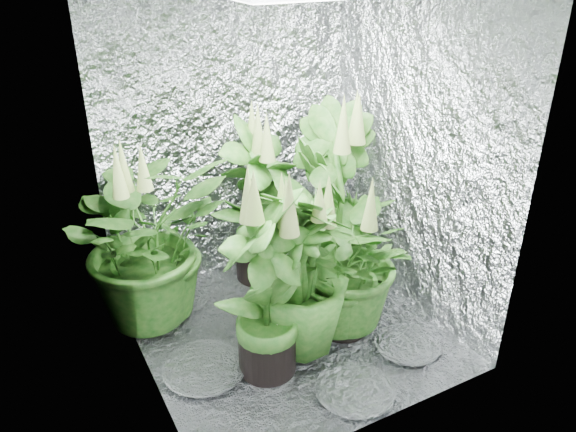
# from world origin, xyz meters

# --- Properties ---
(ground) EXTENTS (1.60, 1.60, 0.00)m
(ground) POSITION_xyz_m (0.00, 0.00, 0.00)
(ground) COLOR silver
(ground) RESTS_ON ground
(walls) EXTENTS (1.62, 1.62, 2.00)m
(walls) POSITION_xyz_m (0.00, 0.00, 1.00)
(walls) COLOR silver
(walls) RESTS_ON ground
(plant_a) EXTENTS (1.02, 1.02, 1.10)m
(plant_a) POSITION_xyz_m (-0.64, 0.47, 0.53)
(plant_a) COLOR black
(plant_a) RESTS_ON ground
(plant_b) EXTENTS (0.73, 0.73, 1.14)m
(plant_b) POSITION_xyz_m (0.10, 0.59, 0.52)
(plant_b) COLOR black
(plant_b) RESTS_ON ground
(plant_c) EXTENTS (0.65, 0.65, 1.24)m
(plant_c) POSITION_xyz_m (0.47, 0.33, 0.57)
(plant_c) COLOR black
(plant_c) RESTS_ON ground
(plant_d) EXTENTS (0.73, 0.73, 1.03)m
(plant_d) POSITION_xyz_m (-0.02, -0.15, 0.48)
(plant_d) COLOR black
(plant_d) RESTS_ON ground
(plant_e) EXTENTS (0.82, 0.82, 0.96)m
(plant_e) POSITION_xyz_m (0.27, -0.14, 0.45)
(plant_e) COLOR black
(plant_e) RESTS_ON ground
(plant_f) EXTENTS (0.75, 0.75, 1.12)m
(plant_f) POSITION_xyz_m (-0.25, -0.24, 0.51)
(plant_f) COLOR black
(plant_f) RESTS_ON ground
(circulation_fan) EXTENTS (0.14, 0.30, 0.34)m
(circulation_fan) POSITION_xyz_m (0.61, 0.21, 0.14)
(circulation_fan) COLOR black
(circulation_fan) RESTS_ON ground
(plant_label) EXTENTS (0.06, 0.04, 0.09)m
(plant_label) POSITION_xyz_m (-0.19, -0.27, 0.30)
(plant_label) COLOR white
(plant_label) RESTS_ON plant_f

